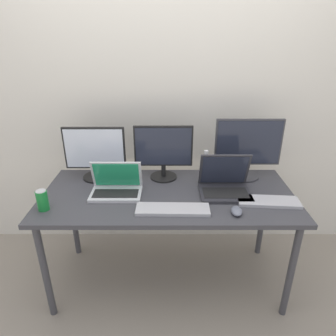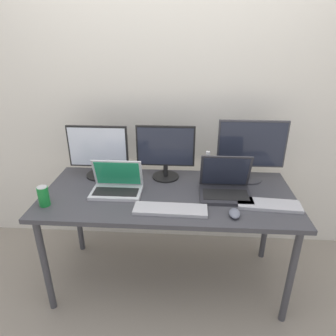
# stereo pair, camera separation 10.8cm
# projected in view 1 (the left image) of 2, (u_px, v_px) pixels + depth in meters

# --- Properties ---
(ground_plane) EXTENTS (16.00, 16.00, 0.00)m
(ground_plane) POSITION_uv_depth(u_px,v_px,m) (168.00, 278.00, 2.27)
(ground_plane) COLOR gray
(wall_back) EXTENTS (7.00, 0.08, 2.60)m
(wall_back) POSITION_uv_depth(u_px,v_px,m) (168.00, 90.00, 2.27)
(wall_back) COLOR silver
(wall_back) RESTS_ON ground
(work_desk) EXTENTS (1.64, 0.73, 0.74)m
(work_desk) POSITION_uv_depth(u_px,v_px,m) (168.00, 201.00, 1.99)
(work_desk) COLOR #424247
(work_desk) RESTS_ON ground
(monitor_left) EXTENTS (0.43, 0.20, 0.38)m
(monitor_left) POSITION_uv_depth(u_px,v_px,m) (95.00, 152.00, 2.09)
(monitor_left) COLOR black
(monitor_left) RESTS_ON work_desk
(monitor_center) EXTENTS (0.41, 0.19, 0.39)m
(monitor_center) POSITION_uv_depth(u_px,v_px,m) (163.00, 151.00, 2.09)
(monitor_center) COLOR black
(monitor_center) RESTS_ON work_desk
(monitor_right) EXTENTS (0.46, 0.19, 0.43)m
(monitor_right) POSITION_uv_depth(u_px,v_px,m) (248.00, 147.00, 2.08)
(monitor_right) COLOR #38383D
(monitor_right) RESTS_ON work_desk
(laptop_silver) EXTENTS (0.33, 0.21, 0.22)m
(laptop_silver) POSITION_uv_depth(u_px,v_px,m) (116.00, 186.00, 1.94)
(laptop_silver) COLOR silver
(laptop_silver) RESTS_ON work_desk
(laptop_secondary) EXTENTS (0.32, 0.26, 0.26)m
(laptop_secondary) POSITION_uv_depth(u_px,v_px,m) (225.00, 184.00, 1.95)
(laptop_secondary) COLOR #2D2D33
(laptop_secondary) RESTS_ON work_desk
(keyboard_main) EXTENTS (0.44, 0.14, 0.02)m
(keyboard_main) POSITION_uv_depth(u_px,v_px,m) (173.00, 209.00, 1.76)
(keyboard_main) COLOR #B2B2B7
(keyboard_main) RESTS_ON work_desk
(keyboard_aux) EXTENTS (0.38, 0.16, 0.02)m
(keyboard_aux) POSITION_uv_depth(u_px,v_px,m) (269.00, 201.00, 1.84)
(keyboard_aux) COLOR #B2B2B7
(keyboard_aux) RESTS_ON work_desk
(mouse_by_keyboard) EXTENTS (0.07, 0.11, 0.04)m
(mouse_by_keyboard) POSITION_uv_depth(u_px,v_px,m) (237.00, 211.00, 1.73)
(mouse_by_keyboard) COLOR slate
(mouse_by_keyboard) RESTS_ON work_desk
(water_bottle) EXTENTS (0.07, 0.07, 0.23)m
(water_bottle) POSITION_uv_depth(u_px,v_px,m) (205.00, 168.00, 2.07)
(water_bottle) COLOR silver
(water_bottle) RESTS_ON work_desk
(soda_can_near_keyboard) EXTENTS (0.07, 0.07, 0.13)m
(soda_can_near_keyboard) POSITION_uv_depth(u_px,v_px,m) (42.00, 200.00, 1.75)
(soda_can_near_keyboard) COLOR #197F33
(soda_can_near_keyboard) RESTS_ON work_desk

